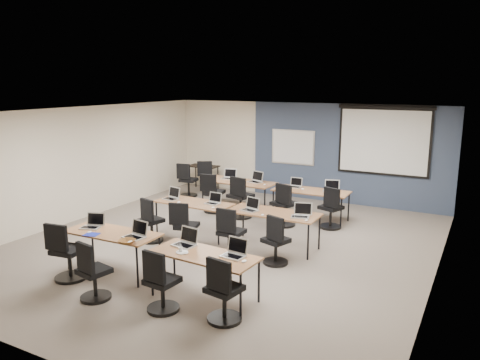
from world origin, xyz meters
The scene contains 58 objects.
floor centered at (0.00, 0.00, 0.00)m, with size 8.00×9.00×0.02m, color #6B6354.
ceiling centered at (0.00, 0.00, 2.70)m, with size 8.00×9.00×0.02m, color white.
wall_back centered at (0.00, 4.50, 1.35)m, with size 8.00×0.04×2.70m, color beige.
wall_front centered at (0.00, -4.50, 1.35)m, with size 8.00×0.04×2.70m, color beige.
wall_left centered at (-4.00, 0.00, 1.35)m, with size 0.04×9.00×2.70m, color beige.
wall_right centered at (4.00, 0.00, 1.35)m, with size 0.04×9.00×2.70m, color beige.
blue_accent_panel centered at (1.25, 4.47, 1.35)m, with size 5.50×0.04×2.70m, color #3D5977.
whiteboard centered at (-0.30, 4.43, 1.45)m, with size 1.28×0.03×0.98m.
projector_screen centered at (2.20, 4.41, 1.89)m, with size 2.40×0.10×1.82m.
training_table_front_left centered at (-1.00, -2.11, 0.68)m, with size 1.70×0.71×0.73m.
training_table_front_right centered at (0.96, -2.23, 0.68)m, with size 1.68×0.70×0.73m.
training_table_mid_left centered at (-0.89, 0.26, 0.68)m, with size 1.70×0.71×0.73m.
training_table_mid_right centered at (0.95, 0.36, 0.69)m, with size 1.83×0.76×0.73m.
training_table_back_left centered at (-1.06, 2.62, 0.69)m, with size 1.94×0.81×0.73m.
training_table_back_right centered at (0.95, 2.52, 0.69)m, with size 1.80×0.75×0.73m.
laptop_0 centered at (-1.50, -2.07, 0.79)m, with size 0.33×0.28×0.25m.
mouse_0 centered at (-1.32, -2.32, 0.74)m, with size 0.06×0.09×0.03m, color white.
task_chair_0 centered at (-1.45, -2.73, 0.42)m, with size 0.53×0.53×1.01m.
laptop_1 centered at (-0.46, -2.11, 0.80)m, with size 0.35×0.30×0.27m.
mouse_1 centered at (-0.36, -2.38, 0.74)m, with size 0.07×0.10×0.04m, color white.
task_chair_1 centered at (-0.51, -3.08, 0.39)m, with size 0.47×0.47×0.96m.
laptop_2 centered at (0.50, -2.04, 0.80)m, with size 0.36×0.30×0.27m.
mouse_2 centered at (0.72, -2.36, 0.74)m, with size 0.06×0.10×0.03m, color white.
task_chair_2 centered at (0.63, -2.89, 0.39)m, with size 0.48×0.48×0.96m.
laptop_3 centered at (1.41, -2.09, 0.79)m, with size 0.35×0.29×0.26m.
mouse_3 centered at (1.64, -2.23, 0.74)m, with size 0.06×0.10×0.04m, color white.
task_chair_3 centered at (1.57, -2.72, 0.40)m, with size 0.49×0.49×0.98m.
laptop_4 centered at (-1.48, 0.27, 0.79)m, with size 0.34×0.29×0.26m.
mouse_4 centered at (-1.16, 0.08, 0.74)m, with size 0.06×0.09×0.03m, color white.
task_chair_4 centered at (-1.42, -0.57, 0.39)m, with size 0.47×0.47×0.95m.
laptop_5 centered at (-0.46, 0.36, 0.79)m, with size 0.30×0.26×0.23m.
mouse_5 centered at (-0.28, 0.05, 0.74)m, with size 0.06×0.09×0.03m, color white.
task_chair_5 centered at (-0.56, -0.57, 0.40)m, with size 0.49×0.48×0.97m.
laptop_6 centered at (0.48, 0.27, 0.79)m, with size 0.33×0.28×0.25m.
mouse_6 centered at (0.85, 0.05, 0.74)m, with size 0.05×0.09×0.03m, color white.
task_chair_6 centered at (0.45, -0.53, 0.40)m, with size 0.50×0.50×0.98m.
laptop_7 centered at (1.54, 0.32, 0.79)m, with size 0.35×0.29×0.26m.
mouse_7 centered at (1.73, 0.10, 0.74)m, with size 0.06×0.09×0.03m, color white.
task_chair_7 centered at (1.36, -0.47, 0.39)m, with size 0.48×0.46×0.95m.
laptop_8 centered at (-1.46, 2.78, 0.79)m, with size 0.34×0.29×0.26m.
mouse_8 centered at (-1.23, 2.49, 0.74)m, with size 0.06×0.10×0.04m, color white.
task_chair_8 centered at (-1.48, 1.97, 0.42)m, with size 0.53×0.53×1.01m.
laptop_9 centered at (-0.62, 2.73, 0.80)m, with size 0.36×0.31×0.27m.
mouse_9 centered at (-0.27, 2.52, 0.74)m, with size 0.06×0.09×0.03m, color white.
task_chair_9 centered at (-0.63, 1.86, 0.44)m, with size 0.57×0.57×1.05m.
laptop_10 centered at (0.49, 2.66, 0.79)m, with size 0.30×0.26×0.23m.
mouse_10 centered at (0.74, 2.51, 0.74)m, with size 0.06×0.10×0.04m, color white.
task_chair_10 centered at (0.58, 1.75, 0.42)m, with size 0.56×0.55×1.02m.
laptop_11 centered at (1.40, 2.66, 0.79)m, with size 0.35×0.29×0.26m.
mouse_11 centered at (1.60, 2.49, 0.74)m, with size 0.06×0.10×0.04m, color white.
task_chair_11 centered at (1.59, 2.08, 0.40)m, with size 0.52×0.50×0.98m.
blue_mousepad centered at (-1.21, -2.37, 0.73)m, with size 0.24×0.20×0.01m, color #142098.
snack_bowl centered at (-0.38, -2.43, 0.77)m, with size 0.30×0.30×0.07m, color brown.
snack_plate centered at (0.64, -2.35, 0.74)m, with size 0.19×0.19×0.01m, color white.
coffee_cup centered at (0.61, -2.35, 0.77)m, with size 0.06×0.06×0.05m, color silver.
utility_table centered at (-3.06, 4.00, 0.66)m, with size 0.93×0.52×0.75m.
spare_chair_a centered at (-2.54, 3.54, 0.42)m, with size 0.59×0.54×1.01m.
spare_chair_b centered at (-2.99, 3.04, 0.41)m, with size 0.50×0.50×0.98m.
Camera 1 is at (4.60, -7.85, 3.29)m, focal length 35.00 mm.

